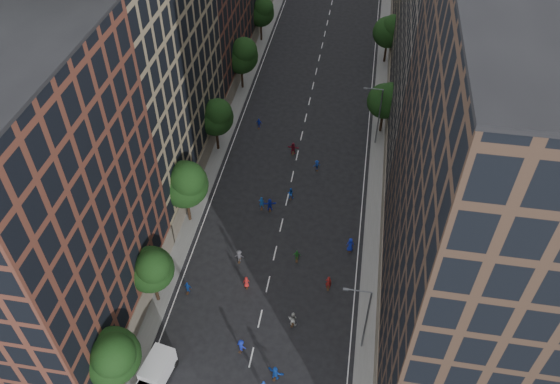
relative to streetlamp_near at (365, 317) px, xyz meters
The scene contains 33 objects.
ground 30.30m from the streetlamp_near, 110.32° to the left, with size 240.00×240.00×0.00m, color black.
sidewalk_left 42.27m from the streetlamp_near, 122.21° to the left, with size 4.00×105.00×0.15m, color slate.
sidewalk_right 35.90m from the streetlamp_near, 87.37° to the left, with size 4.00×105.00×0.15m, color slate.
bldg_left_a 30.99m from the streetlamp_near, behind, with size 14.00×22.00×30.00m, color brown.
bldg_left_b 39.13m from the streetlamp_near, 141.93° to the left, with size 14.00×26.00×34.00m, color #8B7B5B.
bldg_right_a 15.75m from the streetlamp_near, 19.17° to the left, with size 14.00×30.00×36.00m, color #412E22.
bldg_right_b 35.03m from the streetlamp_near, 74.90° to the left, with size 14.00×28.00×33.00m, color #60594F.
tree_left_0 22.89m from the streetlamp_near, 159.12° to the right, with size 5.20×5.20×8.83m.
tree_left_1 21.47m from the streetlamp_near, behind, with size 4.80×4.80×8.21m.
tree_left_2 25.48m from the streetlamp_near, 147.07° to the left, with size 5.60×5.60×9.45m.
tree_left_3 35.12m from the streetlamp_near, 127.52° to the left, with size 5.00×5.00×8.58m.
tree_left_4 48.78m from the streetlamp_near, 115.99° to the left, with size 5.40×5.40×9.08m.
tree_left_5 63.57m from the streetlamp_near, 109.66° to the left, with size 4.80×4.80×8.33m.
tree_right_a 35.87m from the streetlamp_near, 88.38° to the left, with size 5.00×5.00×8.39m.
tree_right_b 55.86m from the streetlamp_near, 88.95° to the left, with size 5.20×5.20×8.83m.
streetlamp_near is the anchor object (origin of this frame).
streetlamp_far 33.00m from the streetlamp_near, 90.00° to the left, with size 2.64×0.22×9.06m.
cargo_van 20.23m from the streetlamp_near, 160.11° to the right, with size 2.99×5.05×2.54m.
skater_3 12.51m from the streetlamp_near, 168.28° to the right, with size 1.01×0.58×1.57m, color #1425A6.
skater_4 19.53m from the streetlamp_near, 169.24° to the left, with size 0.89×0.37×1.51m, color navy.
skater_5 9.97m from the streetlamp_near, 148.35° to the right, with size 1.64×0.52×1.77m, color #1649B7.
skater_6 14.38m from the streetlamp_near, 157.20° to the left, with size 0.73×0.47×1.49m, color #AA1E1C.
skater_7 8.70m from the streetlamp_near, 120.04° to the left, with size 0.68×0.45×1.87m, color maroon.
skater_8 8.24m from the streetlamp_near, 168.58° to the left, with size 0.92×0.71×1.88m, color silver.
skater_9 17.17m from the streetlamp_near, 148.48° to the left, with size 1.08×0.62×1.67m, color #434248.
skater_10 13.31m from the streetlamp_near, 127.92° to the left, with size 0.89×0.37×1.52m, color #206B23.
skater_11 21.63m from the streetlamp_near, 125.18° to the left, with size 1.63×0.52×1.76m, color #1423A7.
skater_12 13.20m from the streetlamp_near, 98.59° to the left, with size 0.92×0.60×1.88m, color #1424A8.
skater_13 22.34m from the streetlamp_near, 127.26° to the left, with size 0.67×0.44×1.84m, color #1449A4.
skater_14 22.66m from the streetlamp_near, 116.74° to the left, with size 0.78×0.61×1.61m, color blue.
skater_15 27.32m from the streetlamp_near, 105.84° to the left, with size 0.98×0.56×1.51m, color #12359A.
skater_16 38.06m from the streetlamp_near, 116.45° to the left, with size 0.91×0.38×1.56m, color #162AB7.
skater_17 31.08m from the streetlamp_near, 110.93° to the left, with size 1.64×0.52×1.77m, color maroon.
Camera 1 is at (7.37, -17.78, 48.66)m, focal length 35.00 mm.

